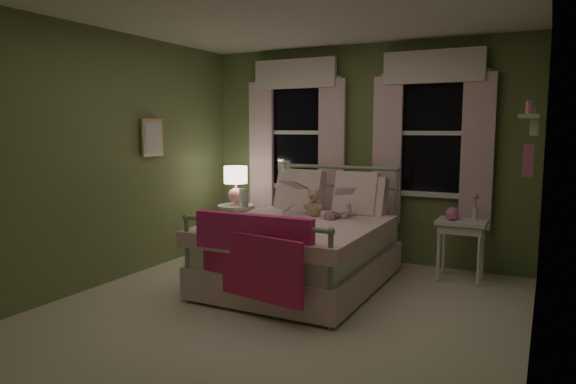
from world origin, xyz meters
The scene contains 18 objects.
room_shell centered at (0.00, 0.00, 1.30)m, with size 4.20×4.20×4.20m.
bed centered at (-0.16, 0.81, 0.38)m, with size 1.58×2.04×1.18m.
pink_throw centered at (-0.16, -0.22, 0.61)m, with size 1.10×0.25×0.71m.
child_left centered at (-0.44, 1.23, 0.98)m, with size 0.30×0.19×0.81m, color #F7D1DD.
child_right centered at (0.12, 1.23, 0.90)m, with size 0.32×0.25×0.66m, color #F7D1DD.
book_left centered at (-0.44, 0.98, 0.96)m, with size 0.20×0.27×0.03m, color beige.
book_right centered at (0.12, 0.98, 0.92)m, with size 0.20×0.27×0.02m, color beige.
teddy_bear centered at (-0.16, 1.07, 0.79)m, with size 0.23×0.18×0.30m.
nightstand_left centered at (-1.42, 1.48, 0.42)m, with size 0.46×0.46×0.65m.
table_lamp centered at (-1.42, 1.48, 0.95)m, with size 0.29×0.29×0.46m.
book_nightstand centered at (-1.32, 1.40, 0.66)m, with size 0.16×0.22×0.02m, color beige.
nightstand_right centered at (1.27, 1.67, 0.55)m, with size 0.50×0.40×0.64m.
pink_toy centered at (1.17, 1.66, 0.71)m, with size 0.14×0.19×0.14m.
bud_vase centered at (1.39, 1.72, 0.79)m, with size 0.06×0.06×0.28m.
window_left centered at (-0.85, 2.03, 1.62)m, with size 1.34×0.13×1.96m.
window_right centered at (0.85, 2.03, 1.62)m, with size 1.34×0.13×1.96m.
wall_shelf centered at (1.90, 0.70, 1.52)m, with size 0.15×0.50×0.60m.
framed_picture centered at (-1.95, 0.60, 1.50)m, with size 0.03×0.32×0.42m.
Camera 1 is at (2.05, -3.87, 1.61)m, focal length 32.00 mm.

